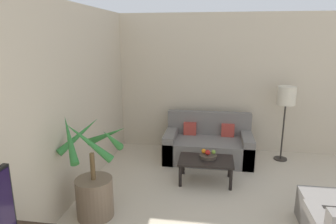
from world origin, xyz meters
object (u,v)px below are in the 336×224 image
object	(u,v)px
potted_palm	(94,185)
apple_red	(208,152)
sofa_loveseat	(208,145)
fruit_bowl	(208,156)
orange_fruit	(204,151)
apple_green	(214,152)
coffee_table	(206,163)
ottoman	(329,211)
floor_lamp	(286,99)

from	to	relation	value
potted_palm	apple_red	size ratio (longest dim) A/B	16.31
sofa_loveseat	potted_palm	bearing A→B (deg)	-123.45
sofa_loveseat	fruit_bowl	size ratio (longest dim) A/B	5.84
orange_fruit	apple_green	bearing A→B (deg)	-1.96
coffee_table	fruit_bowl	world-z (taller)	fruit_bowl
sofa_loveseat	orange_fruit	world-z (taller)	sofa_loveseat
sofa_loveseat	coffee_table	bearing A→B (deg)	-90.86
ottoman	sofa_loveseat	bearing A→B (deg)	128.85
potted_palm	apple_green	distance (m)	1.97
apple_red	orange_fruit	bearing A→B (deg)	139.39
potted_palm	apple_red	distance (m)	1.87
potted_palm	ottoman	bearing A→B (deg)	4.61
floor_lamp	coffee_table	xyz separation A→B (m)	(-1.37, -1.10, -0.84)
orange_fruit	floor_lamp	bearing A→B (deg)	34.48
floor_lamp	apple_red	world-z (taller)	floor_lamp
fruit_bowl	ottoman	world-z (taller)	fruit_bowl
floor_lamp	orange_fruit	distance (m)	1.86
ottoman	floor_lamp	bearing A→B (deg)	94.08
apple_red	orange_fruit	world-z (taller)	apple_red
sofa_loveseat	apple_green	world-z (taller)	sofa_loveseat
sofa_loveseat	apple_green	xyz separation A→B (m)	(0.10, -0.81, 0.19)
sofa_loveseat	apple_red	world-z (taller)	sofa_loveseat
sofa_loveseat	floor_lamp	world-z (taller)	floor_lamp
potted_palm	orange_fruit	bearing A→B (deg)	44.21
sofa_loveseat	apple_red	bearing A→B (deg)	-89.45
coffee_table	apple_red	size ratio (longest dim) A/B	10.24
coffee_table	ottoman	bearing A→B (deg)	-31.54
orange_fruit	ottoman	xyz separation A→B (m)	(1.56, -1.06, -0.26)
potted_palm	orange_fruit	world-z (taller)	potted_palm
fruit_bowl	apple_red	bearing A→B (deg)	-139.36
fruit_bowl	apple_red	xyz separation A→B (m)	(-0.01, -0.01, 0.07)
coffee_table	ottoman	size ratio (longest dim) A/B	1.27
floor_lamp	apple_green	xyz separation A→B (m)	(-1.26, -0.98, -0.71)
potted_palm	floor_lamp	distance (m)	3.64
fruit_bowl	apple_red	size ratio (longest dim) A/B	3.29
potted_palm	coffee_table	distance (m)	1.81
sofa_loveseat	floor_lamp	distance (m)	1.63
sofa_loveseat	ottoman	size ratio (longest dim) A/B	2.39
sofa_loveseat	fruit_bowl	distance (m)	0.87
potted_palm	orange_fruit	size ratio (longest dim) A/B	17.97
apple_green	orange_fruit	bearing A→B (deg)	178.04
potted_palm	orange_fruit	distance (m)	1.86
fruit_bowl	apple_green	world-z (taller)	apple_green
potted_palm	sofa_loveseat	world-z (taller)	potted_palm
potted_palm	fruit_bowl	size ratio (longest dim) A/B	4.95
potted_palm	fruit_bowl	xyz separation A→B (m)	(1.40, 1.24, -0.04)
orange_fruit	coffee_table	bearing A→B (deg)	-71.33
apple_red	ottoman	xyz separation A→B (m)	(1.50, -1.00, -0.27)
potted_palm	floor_lamp	world-z (taller)	floor_lamp
apple_green	coffee_table	bearing A→B (deg)	-132.86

